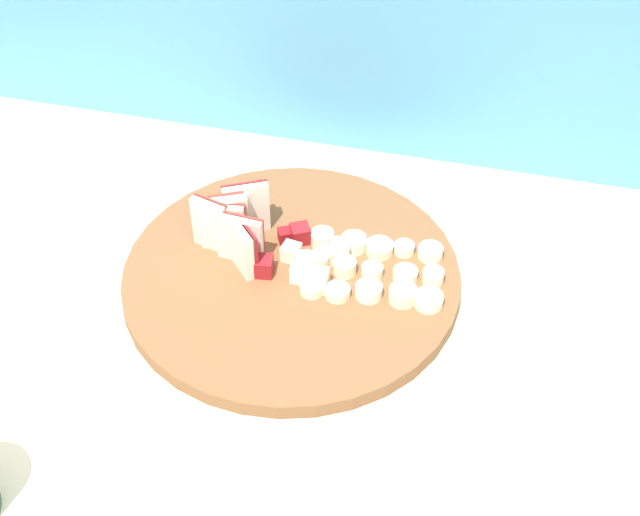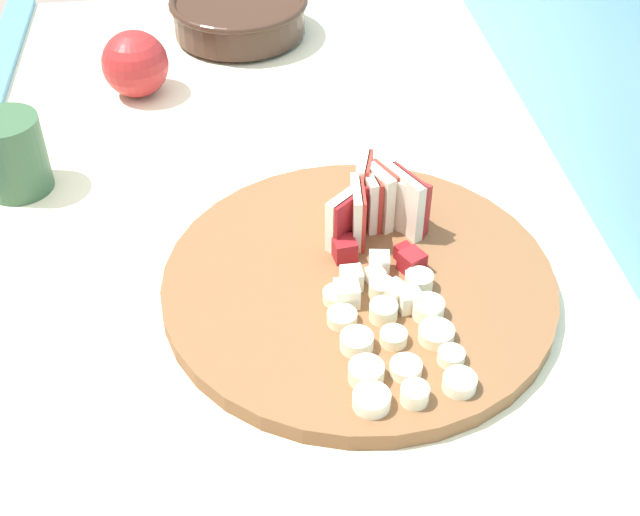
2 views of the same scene
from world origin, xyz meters
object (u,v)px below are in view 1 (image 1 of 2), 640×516
at_px(cutting_board, 292,277).
at_px(banana_slice_rows, 375,269).
at_px(apple_wedge_fan, 236,224).
at_px(apple_dice_pile, 306,256).

height_order(cutting_board, banana_slice_rows, banana_slice_rows).
bearing_deg(apple_wedge_fan, cutting_board, -22.06).
height_order(cutting_board, apple_dice_pile, apple_dice_pile).
relative_size(apple_wedge_fan, apple_dice_pile, 1.07).
bearing_deg(banana_slice_rows, cutting_board, -168.61).
bearing_deg(banana_slice_rows, apple_dice_pile, -179.61).
relative_size(cutting_board, apple_wedge_fan, 3.51).
xyz_separation_m(cutting_board, banana_slice_rows, (0.09, 0.02, 0.02)).
bearing_deg(apple_dice_pile, apple_wedge_fan, 172.28).
relative_size(apple_dice_pile, banana_slice_rows, 0.62).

